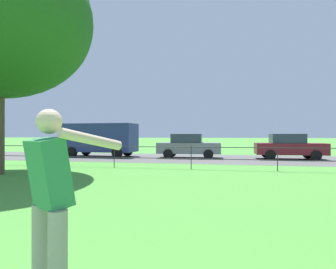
{
  "coord_description": "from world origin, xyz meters",
  "views": [
    {
      "loc": [
        1.52,
        1.61,
        1.48
      ],
      "look_at": [
        0.02,
        8.96,
        1.49
      ],
      "focal_mm": 30.94,
      "sensor_mm": 36.0,
      "label": 1
    }
  ],
  "objects_px": {
    "panel_van_center": "(100,138)",
    "car_grey_far_left": "(189,146)",
    "person_thrower": "(51,198)",
    "car_maroon_left": "(289,146)"
  },
  "relations": [
    {
      "from": "person_thrower",
      "to": "car_grey_far_left",
      "type": "bearing_deg",
      "value": 93.21
    },
    {
      "from": "panel_van_center",
      "to": "car_grey_far_left",
      "type": "distance_m",
      "value": 6.14
    },
    {
      "from": "person_thrower",
      "to": "car_maroon_left",
      "type": "bearing_deg",
      "value": 72.35
    },
    {
      "from": "person_thrower",
      "to": "car_grey_far_left",
      "type": "relative_size",
      "value": 0.42
    },
    {
      "from": "panel_van_center",
      "to": "car_grey_far_left",
      "type": "relative_size",
      "value": 1.24
    },
    {
      "from": "panel_van_center",
      "to": "person_thrower",
      "type": "bearing_deg",
      "value": -66.45
    },
    {
      "from": "panel_van_center",
      "to": "car_grey_far_left",
      "type": "height_order",
      "value": "panel_van_center"
    },
    {
      "from": "person_thrower",
      "to": "car_maroon_left",
      "type": "relative_size",
      "value": 0.42
    },
    {
      "from": "person_thrower",
      "to": "car_grey_far_left",
      "type": "height_order",
      "value": "person_thrower"
    },
    {
      "from": "person_thrower",
      "to": "car_maroon_left",
      "type": "distance_m",
      "value": 17.1
    }
  ]
}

